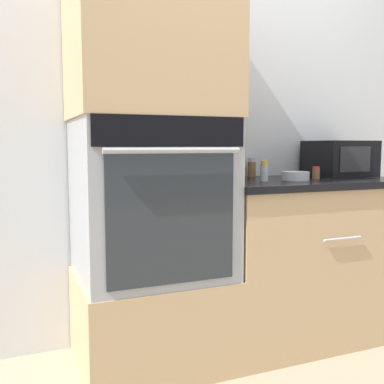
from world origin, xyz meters
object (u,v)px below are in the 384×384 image
(bowl, at_px, (296,176))
(condiment_jar_far, at_px, (264,171))
(wall_oven, at_px, (151,198))
(condiment_jar_mid, at_px, (252,168))
(condiment_jar_near, at_px, (241,171))
(knife_block, at_px, (227,159))
(condiment_jar_back, at_px, (316,173))
(microwave, at_px, (339,158))

(bowl, bearing_deg, condiment_jar_far, 176.58)
(wall_oven, xyz_separation_m, condiment_jar_mid, (0.69, 0.25, 0.12))
(condiment_jar_near, bearing_deg, condiment_jar_mid, 38.82)
(condiment_jar_far, bearing_deg, knife_block, 135.20)
(wall_oven, xyz_separation_m, condiment_jar_far, (0.59, -0.05, 0.12))
(condiment_jar_far, relative_size, condiment_jar_back, 1.55)
(condiment_jar_back, bearing_deg, wall_oven, 179.23)
(wall_oven, distance_m, knife_block, 0.49)
(microwave, distance_m, knife_block, 0.76)
(bowl, relative_size, condiment_jar_mid, 1.28)
(knife_block, bearing_deg, bowl, -24.92)
(wall_oven, xyz_separation_m, bowl, (0.77, -0.06, 0.09))
(microwave, height_order, bowl, microwave)
(condiment_jar_near, bearing_deg, microwave, -3.40)
(condiment_jar_far, bearing_deg, bowl, -3.42)
(condiment_jar_near, bearing_deg, bowl, -45.98)
(microwave, relative_size, condiment_jar_far, 3.29)
(wall_oven, relative_size, microwave, 2.14)
(knife_block, xyz_separation_m, condiment_jar_mid, (0.24, 0.16, -0.06))
(knife_block, height_order, condiment_jar_far, knife_block)
(condiment_jar_near, height_order, condiment_jar_mid, condiment_jar_mid)
(knife_block, height_order, bowl, knife_block)
(bowl, distance_m, condiment_jar_far, 0.19)
(microwave, distance_m, condiment_jar_near, 0.64)
(wall_oven, distance_m, condiment_jar_back, 0.94)
(condiment_jar_near, xyz_separation_m, condiment_jar_far, (0.02, -0.20, 0.01))
(microwave, relative_size, bowl, 2.42)
(microwave, bearing_deg, wall_oven, -174.50)
(microwave, bearing_deg, condiment_jar_back, -154.30)
(knife_block, relative_size, condiment_jar_back, 3.87)
(condiment_jar_near, relative_size, condiment_jar_back, 1.20)
(bowl, relative_size, condiment_jar_near, 1.76)
(microwave, relative_size, knife_block, 1.32)
(microwave, relative_size, condiment_jar_back, 5.11)
(wall_oven, bearing_deg, knife_block, 11.51)
(microwave, height_order, condiment_jar_near, microwave)
(condiment_jar_back, bearing_deg, knife_block, 168.07)
(knife_block, xyz_separation_m, condiment_jar_back, (0.49, -0.10, -0.08))
(microwave, xyz_separation_m, bowl, (-0.43, -0.17, -0.08))
(wall_oven, bearing_deg, condiment_jar_back, -0.77)
(bowl, height_order, condiment_jar_near, condiment_jar_near)
(condiment_jar_near, distance_m, condiment_jar_back, 0.41)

